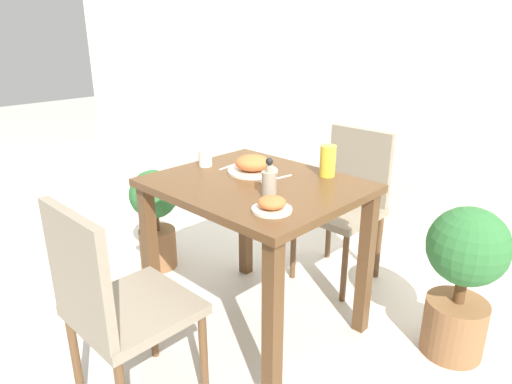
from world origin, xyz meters
name	(u,v)px	position (x,y,z in m)	size (l,w,h in m)	color
ground_plane	(256,323)	(0.00, 0.00, 0.00)	(16.00, 16.00, 0.00)	beige
wall_back	(404,50)	(0.00, 1.30, 1.30)	(8.00, 0.05, 2.60)	white
dining_table	(256,208)	(0.00, 0.00, 0.64)	(0.92, 0.76, 0.77)	brown
chair_near	(114,302)	(0.01, -0.76, 0.50)	(0.42, 0.42, 0.89)	gray
chair_far	(347,197)	(0.02, 0.74, 0.50)	(0.42, 0.42, 0.89)	gray
food_plate	(253,165)	(-0.11, 0.09, 0.81)	(0.24, 0.24, 0.09)	beige
side_plate	(272,205)	(0.29, -0.21, 0.80)	(0.16, 0.16, 0.06)	beige
drink_cup	(205,158)	(-0.36, 0.00, 0.81)	(0.07, 0.07, 0.09)	silver
juice_glass	(328,161)	(0.18, 0.30, 0.84)	(0.07, 0.07, 0.15)	gold
sauce_bottle	(269,181)	(0.16, -0.09, 0.83)	(0.06, 0.06, 0.16)	gray
fork_utensil	(231,166)	(-0.26, 0.09, 0.77)	(0.03, 0.18, 0.00)	silver
spoon_utensil	(276,179)	(0.04, 0.09, 0.77)	(0.04, 0.18, 0.00)	silver
potted_plant_left	(156,212)	(-0.86, 0.00, 0.37)	(0.29, 0.29, 0.63)	brown
potted_plant_right	(463,274)	(0.81, 0.48, 0.41)	(0.35, 0.35, 0.72)	brown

